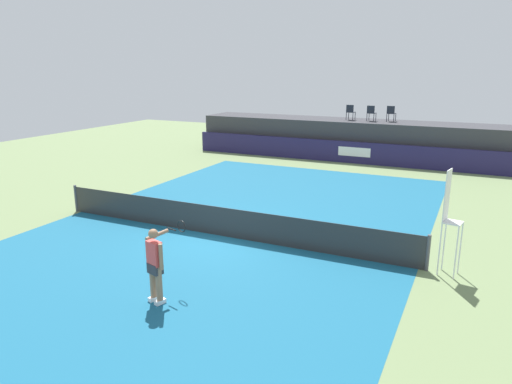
{
  "coord_description": "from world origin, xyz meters",
  "views": [
    {
      "loc": [
        7.12,
        -12.43,
        5.22
      ],
      "look_at": [
        0.25,
        2.0,
        1.0
      ],
      "focal_mm": 33.32,
      "sensor_mm": 36.0,
      "label": 1
    }
  ],
  "objects_px": {
    "umpire_chair": "(449,215)",
    "tennis_ball": "(310,225)",
    "spectator_chair_center": "(391,113)",
    "net_post_near": "(76,198)",
    "spectator_chair_left": "(371,112)",
    "tennis_player": "(156,263)",
    "spectator_chair_far_left": "(350,112)",
    "net_post_far": "(428,253)"
  },
  "relations": [
    {
      "from": "umpire_chair",
      "to": "spectator_chair_center",
      "type": "bearing_deg",
      "value": 105.42
    },
    {
      "from": "net_post_near",
      "to": "tennis_ball",
      "type": "relative_size",
      "value": 14.71
    },
    {
      "from": "spectator_chair_far_left",
      "to": "spectator_chair_center",
      "type": "xyz_separation_m",
      "value": [
        2.29,
        0.2,
        0.0
      ]
    },
    {
      "from": "spectator_chair_left",
      "to": "net_post_near",
      "type": "height_order",
      "value": "spectator_chair_left"
    },
    {
      "from": "spectator_chair_center",
      "to": "net_post_near",
      "type": "xyz_separation_m",
      "value": [
        -8.56,
        -15.45,
        -2.19
      ]
    },
    {
      "from": "spectator_chair_far_left",
      "to": "spectator_chair_center",
      "type": "distance_m",
      "value": 2.3
    },
    {
      "from": "umpire_chair",
      "to": "net_post_near",
      "type": "bearing_deg",
      "value": -179.91
    },
    {
      "from": "spectator_chair_center",
      "to": "tennis_player",
      "type": "relative_size",
      "value": 0.5
    },
    {
      "from": "spectator_chair_center",
      "to": "spectator_chair_far_left",
      "type": "bearing_deg",
      "value": -174.91
    },
    {
      "from": "spectator_chair_far_left",
      "to": "tennis_player",
      "type": "height_order",
      "value": "spectator_chair_far_left"
    },
    {
      "from": "tennis_ball",
      "to": "umpire_chair",
      "type": "bearing_deg",
      "value": -25.76
    },
    {
      "from": "spectator_chair_left",
      "to": "spectator_chair_center",
      "type": "xyz_separation_m",
      "value": [
        1.07,
        0.27,
        0.0
      ]
    },
    {
      "from": "spectator_chair_far_left",
      "to": "net_post_far",
      "type": "bearing_deg",
      "value": -68.07
    },
    {
      "from": "net_post_far",
      "to": "tennis_player",
      "type": "height_order",
      "value": "tennis_player"
    },
    {
      "from": "spectator_chair_far_left",
      "to": "tennis_ball",
      "type": "relative_size",
      "value": 13.06
    },
    {
      "from": "umpire_chair",
      "to": "net_post_near",
      "type": "relative_size",
      "value": 2.76
    },
    {
      "from": "spectator_chair_far_left",
      "to": "net_post_near",
      "type": "xyz_separation_m",
      "value": [
        -6.26,
        -15.25,
        -2.19
      ]
    },
    {
      "from": "umpire_chair",
      "to": "tennis_ball",
      "type": "distance_m",
      "value": 5.14
    },
    {
      "from": "tennis_player",
      "to": "spectator_chair_center",
      "type": "bearing_deg",
      "value": 85.63
    },
    {
      "from": "spectator_chair_center",
      "to": "tennis_ball",
      "type": "bearing_deg",
      "value": -90.68
    },
    {
      "from": "spectator_chair_center",
      "to": "tennis_ball",
      "type": "xyz_separation_m",
      "value": [
        -0.16,
        -13.3,
        -2.66
      ]
    },
    {
      "from": "spectator_chair_center",
      "to": "net_post_far",
      "type": "relative_size",
      "value": 0.89
    },
    {
      "from": "umpire_chair",
      "to": "tennis_ball",
      "type": "height_order",
      "value": "umpire_chair"
    },
    {
      "from": "spectator_chair_far_left",
      "to": "spectator_chair_left",
      "type": "bearing_deg",
      "value": -3.21
    },
    {
      "from": "spectator_chair_left",
      "to": "umpire_chair",
      "type": "xyz_separation_m",
      "value": [
        5.32,
        -15.16,
        -1.11
      ]
    },
    {
      "from": "net_post_far",
      "to": "tennis_player",
      "type": "relative_size",
      "value": 0.56
    },
    {
      "from": "spectator_chair_left",
      "to": "spectator_chair_center",
      "type": "bearing_deg",
      "value": 14.35
    },
    {
      "from": "tennis_ball",
      "to": "spectator_chair_far_left",
      "type": "bearing_deg",
      "value": 99.26
    },
    {
      "from": "umpire_chair",
      "to": "tennis_player",
      "type": "bearing_deg",
      "value": -142.2
    },
    {
      "from": "spectator_chair_left",
      "to": "tennis_ball",
      "type": "height_order",
      "value": "spectator_chair_left"
    },
    {
      "from": "net_post_near",
      "to": "net_post_far",
      "type": "height_order",
      "value": "same"
    },
    {
      "from": "spectator_chair_left",
      "to": "umpire_chair",
      "type": "bearing_deg",
      "value": -70.65
    },
    {
      "from": "net_post_far",
      "to": "tennis_player",
      "type": "xyz_separation_m",
      "value": [
        -5.37,
        -4.46,
        0.46
      ]
    },
    {
      "from": "spectator_chair_center",
      "to": "net_post_near",
      "type": "bearing_deg",
      "value": -118.98
    },
    {
      "from": "spectator_chair_center",
      "to": "umpire_chair",
      "type": "xyz_separation_m",
      "value": [
        4.26,
        -15.43,
        -1.11
      ]
    },
    {
      "from": "spectator_chair_far_left",
      "to": "net_post_near",
      "type": "distance_m",
      "value": 16.63
    },
    {
      "from": "spectator_chair_center",
      "to": "umpire_chair",
      "type": "relative_size",
      "value": 0.32
    },
    {
      "from": "net_post_near",
      "to": "tennis_ball",
      "type": "xyz_separation_m",
      "value": [
        8.4,
        2.15,
        -0.46
      ]
    },
    {
      "from": "tennis_player",
      "to": "net_post_near",
      "type": "bearing_deg",
      "value": 147.62
    },
    {
      "from": "net_post_near",
      "to": "tennis_ball",
      "type": "height_order",
      "value": "net_post_near"
    },
    {
      "from": "spectator_chair_far_left",
      "to": "spectator_chair_center",
      "type": "height_order",
      "value": "same"
    },
    {
      "from": "spectator_chair_left",
      "to": "net_post_far",
      "type": "relative_size",
      "value": 0.89
    }
  ]
}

